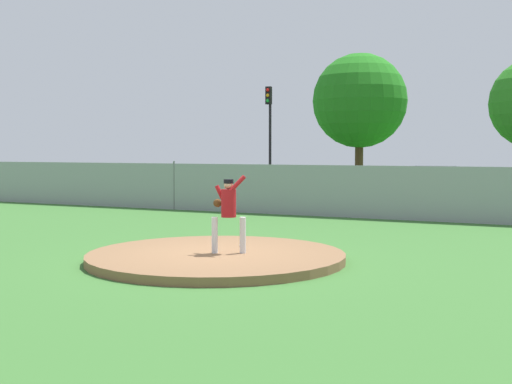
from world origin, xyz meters
The scene contains 11 objects.
ground_plane centered at (0.00, 6.00, 0.00)m, with size 80.00×80.00×0.00m, color #386B2D.
asphalt_strip centered at (0.00, 14.50, 0.00)m, with size 44.00×7.00×0.01m, color #2B2B2D.
pitchers_mound centered at (0.00, 0.00, 0.09)m, with size 5.56×5.56×0.19m, color brown.
pitcher_youth centered at (0.27, 0.04, 1.16)m, with size 0.79×0.39×1.68m.
baseball centered at (0.09, 0.99, 0.22)m, with size 0.07×0.07×0.07m, color white.
chainlink_fence centered at (0.00, 10.00, 0.93)m, with size 37.65×0.07×1.95m.
parked_car_navy centered at (1.78, 14.58, 0.82)m, with size 2.08×4.63×1.73m.
parked_car_burgundy centered at (-6.26, 14.26, 0.77)m, with size 1.98×4.41×1.61m.
parked_car_red centered at (-2.93, 14.04, 0.81)m, with size 1.93×4.19×1.70m.
traffic_light_near centered at (-7.24, 18.61, 3.80)m, with size 0.28×0.46×5.64m.
tree_broad_left centered at (-4.24, 24.57, 5.22)m, with size 5.43×5.43×7.95m.
Camera 1 is at (6.86, -12.27, 2.39)m, focal length 46.05 mm.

